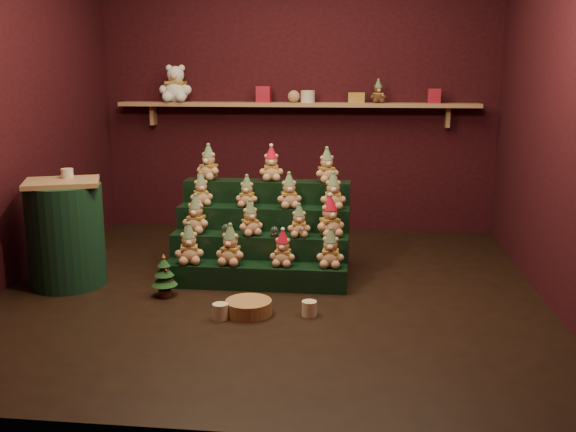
# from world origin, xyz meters

# --- Properties ---
(ground) EXTENTS (4.00, 4.00, 0.00)m
(ground) POSITION_xyz_m (0.00, 0.00, 0.00)
(ground) COLOR black
(ground) RESTS_ON ground
(back_wall) EXTENTS (4.00, 0.10, 2.80)m
(back_wall) POSITION_xyz_m (0.00, 2.05, 1.40)
(back_wall) COLOR black
(back_wall) RESTS_ON ground
(front_wall) EXTENTS (4.00, 0.10, 2.80)m
(front_wall) POSITION_xyz_m (0.00, -2.05, 1.40)
(front_wall) COLOR black
(front_wall) RESTS_ON ground
(right_wall) EXTENTS (0.10, 4.00, 2.80)m
(right_wall) POSITION_xyz_m (2.05, 0.00, 1.40)
(right_wall) COLOR black
(right_wall) RESTS_ON ground
(back_shelf) EXTENTS (3.60, 0.26, 0.24)m
(back_shelf) POSITION_xyz_m (0.00, 1.87, 1.29)
(back_shelf) COLOR #AD7F56
(back_shelf) RESTS_ON ground
(riser_tier_front) EXTENTS (1.40, 0.22, 0.18)m
(riser_tier_front) POSITION_xyz_m (-0.12, 0.03, 0.09)
(riser_tier_front) COLOR black
(riser_tier_front) RESTS_ON ground
(riser_tier_midfront) EXTENTS (1.40, 0.22, 0.36)m
(riser_tier_midfront) POSITION_xyz_m (-0.12, 0.25, 0.18)
(riser_tier_midfront) COLOR black
(riser_tier_midfront) RESTS_ON ground
(riser_tier_midback) EXTENTS (1.40, 0.22, 0.54)m
(riser_tier_midback) POSITION_xyz_m (-0.12, 0.47, 0.27)
(riser_tier_midback) COLOR black
(riser_tier_midback) RESTS_ON ground
(riser_tier_back) EXTENTS (1.40, 0.22, 0.72)m
(riser_tier_back) POSITION_xyz_m (-0.12, 0.69, 0.36)
(riser_tier_back) COLOR black
(riser_tier_back) RESTS_ON ground
(teddy_0) EXTENTS (0.26, 0.25, 0.31)m
(teddy_0) POSITION_xyz_m (-0.63, 0.01, 0.33)
(teddy_0) COLOR tan
(teddy_0) RESTS_ON riser_tier_front
(teddy_1) EXTENTS (0.24, 0.23, 0.30)m
(teddy_1) POSITION_xyz_m (-0.31, 0.02, 0.33)
(teddy_1) COLOR tan
(teddy_1) RESTS_ON riser_tier_front
(teddy_2) EXTENTS (0.20, 0.19, 0.27)m
(teddy_2) POSITION_xyz_m (0.09, 0.03, 0.31)
(teddy_2) COLOR tan
(teddy_2) RESTS_ON riser_tier_front
(teddy_3) EXTENTS (0.21, 0.19, 0.29)m
(teddy_3) POSITION_xyz_m (0.45, 0.04, 0.33)
(teddy_3) COLOR tan
(teddy_3) RESTS_ON riser_tier_front
(teddy_4) EXTENTS (0.24, 0.22, 0.30)m
(teddy_4) POSITION_xyz_m (-0.63, 0.26, 0.51)
(teddy_4) COLOR tan
(teddy_4) RESTS_ON riser_tier_midfront
(teddy_5) EXTENTS (0.26, 0.25, 0.27)m
(teddy_5) POSITION_xyz_m (-0.19, 0.24, 0.50)
(teddy_5) COLOR tan
(teddy_5) RESTS_ON riser_tier_midfront
(teddy_6) EXTENTS (0.20, 0.18, 0.25)m
(teddy_6) POSITION_xyz_m (0.19, 0.23, 0.49)
(teddy_6) COLOR tan
(teddy_6) RESTS_ON riser_tier_midfront
(teddy_7) EXTENTS (0.29, 0.28, 0.31)m
(teddy_7) POSITION_xyz_m (0.43, 0.27, 0.52)
(teddy_7) COLOR tan
(teddy_7) RESTS_ON riser_tier_midfront
(teddy_8) EXTENTS (0.24, 0.23, 0.26)m
(teddy_8) POSITION_xyz_m (-0.64, 0.47, 0.67)
(teddy_8) COLOR tan
(teddy_8) RESTS_ON riser_tier_midback
(teddy_9) EXTENTS (0.19, 0.17, 0.25)m
(teddy_9) POSITION_xyz_m (-0.25, 0.46, 0.67)
(teddy_9) COLOR tan
(teddy_9) RESTS_ON riser_tier_midback
(teddy_10) EXTENTS (0.24, 0.23, 0.28)m
(teddy_10) POSITION_xyz_m (0.09, 0.46, 0.68)
(teddy_10) COLOR tan
(teddy_10) RESTS_ON riser_tier_midback
(teddy_11) EXTENTS (0.23, 0.21, 0.29)m
(teddy_11) POSITION_xyz_m (0.44, 0.46, 0.68)
(teddy_11) COLOR tan
(teddy_11) RESTS_ON riser_tier_midback
(teddy_12) EXTENTS (0.26, 0.25, 0.29)m
(teddy_12) POSITION_xyz_m (-0.62, 0.69, 0.87)
(teddy_12) COLOR tan
(teddy_12) RESTS_ON riser_tier_back
(teddy_13) EXTENTS (0.23, 0.21, 0.28)m
(teddy_13) POSITION_xyz_m (-0.09, 0.70, 0.86)
(teddy_13) COLOR tan
(teddy_13) RESTS_ON riser_tier_back
(teddy_14) EXTENTS (0.26, 0.25, 0.28)m
(teddy_14) POSITION_xyz_m (0.38, 0.67, 0.86)
(teddy_14) COLOR tan
(teddy_14) RESTS_ON riser_tier_back
(snow_globe_a) EXTENTS (0.07, 0.07, 0.09)m
(snow_globe_a) POSITION_xyz_m (-0.38, 0.19, 0.41)
(snow_globe_a) COLOR black
(snow_globe_a) RESTS_ON riser_tier_midfront
(snow_globe_b) EXTENTS (0.06, 0.06, 0.08)m
(snow_globe_b) POSITION_xyz_m (0.01, 0.19, 0.40)
(snow_globe_b) COLOR black
(snow_globe_b) RESTS_ON riser_tier_midfront
(snow_globe_c) EXTENTS (0.06, 0.06, 0.08)m
(snow_globe_c) POSITION_xyz_m (0.22, 0.19, 0.40)
(snow_globe_c) COLOR black
(snow_globe_c) RESTS_ON riser_tier_midfront
(side_table) EXTENTS (0.66, 0.61, 0.82)m
(side_table) POSITION_xyz_m (-1.57, -0.07, 0.41)
(side_table) COLOR #AD7F56
(side_table) RESTS_ON ground
(table_ornament) EXTENTS (0.09, 0.09, 0.07)m
(table_ornament) POSITION_xyz_m (-1.57, 0.03, 0.86)
(table_ornament) COLOR beige
(table_ornament) RESTS_ON side_table
(mini_christmas_tree) EXTENTS (0.19, 0.19, 0.32)m
(mini_christmas_tree) POSITION_xyz_m (-0.75, -0.24, 0.16)
(mini_christmas_tree) COLOR #462919
(mini_christmas_tree) RESTS_ON ground
(mug_left) EXTENTS (0.11, 0.11, 0.11)m
(mug_left) POSITION_xyz_m (-0.24, -0.65, 0.05)
(mug_left) COLOR beige
(mug_left) RESTS_ON ground
(mug_right) EXTENTS (0.10, 0.10, 0.10)m
(mug_right) POSITION_xyz_m (0.34, -0.52, 0.05)
(mug_right) COLOR beige
(mug_right) RESTS_ON ground
(wicker_basket) EXTENTS (0.39, 0.39, 0.10)m
(wicker_basket) POSITION_xyz_m (-0.07, -0.54, 0.05)
(wicker_basket) COLOR #A67243
(wicker_basket) RESTS_ON ground
(white_bear) EXTENTS (0.34, 0.31, 0.46)m
(white_bear) POSITION_xyz_m (-1.22, 1.84, 1.55)
(white_bear) COLOR white
(white_bear) RESTS_ON back_shelf
(brown_bear) EXTENTS (0.18, 0.17, 0.22)m
(brown_bear) POSITION_xyz_m (0.81, 1.84, 1.43)
(brown_bear) COLOR #4A2D18
(brown_bear) RESTS_ON back_shelf
(gift_tin_red_a) EXTENTS (0.14, 0.14, 0.16)m
(gift_tin_red_a) POSITION_xyz_m (-0.32, 1.85, 1.40)
(gift_tin_red_a) COLOR #AF1A2F
(gift_tin_red_a) RESTS_ON back_shelf
(gift_tin_cream) EXTENTS (0.14, 0.14, 0.12)m
(gift_tin_cream) POSITION_xyz_m (0.12, 1.85, 1.38)
(gift_tin_cream) COLOR beige
(gift_tin_cream) RESTS_ON back_shelf
(gift_tin_red_b) EXTENTS (0.12, 0.12, 0.14)m
(gift_tin_red_b) POSITION_xyz_m (1.35, 1.85, 1.39)
(gift_tin_red_b) COLOR #AF1A2F
(gift_tin_red_b) RESTS_ON back_shelf
(shelf_plush_ball) EXTENTS (0.12, 0.12, 0.12)m
(shelf_plush_ball) POSITION_xyz_m (-0.02, 1.85, 1.38)
(shelf_plush_ball) COLOR tan
(shelf_plush_ball) RESTS_ON back_shelf
(scarf_gift_box) EXTENTS (0.16, 0.10, 0.10)m
(scarf_gift_box) POSITION_xyz_m (0.60, 1.85, 1.37)
(scarf_gift_box) COLOR orange
(scarf_gift_box) RESTS_ON back_shelf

